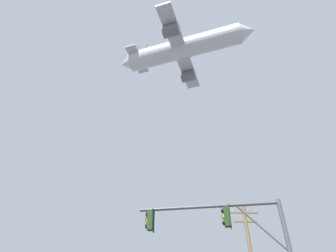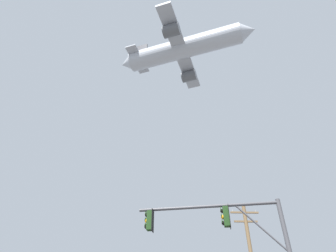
% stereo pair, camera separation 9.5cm
% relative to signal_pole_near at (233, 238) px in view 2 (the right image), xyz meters
% --- Properties ---
extents(signal_pole_near, '(6.50, 1.46, 6.57)m').
position_rel_signal_pole_near_xyz_m(signal_pole_near, '(0.00, 0.00, 0.00)').
color(signal_pole_near, '#4C4C51').
rests_on(signal_pole_near, ground).
extents(airplane, '(22.41, 17.30, 6.27)m').
position_rel_signal_pole_near_xyz_m(airplane, '(0.37, 17.74, 34.81)').
color(airplane, '#B7BCC6').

